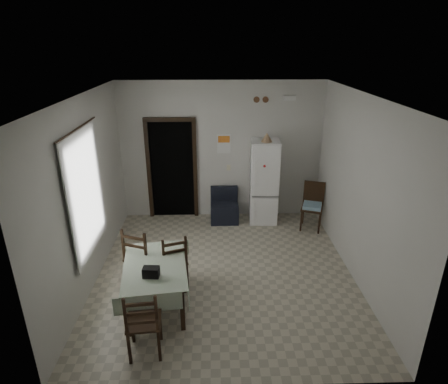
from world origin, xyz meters
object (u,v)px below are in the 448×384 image
corner_chair (312,207)px  dining_table (156,285)px  fridge (264,182)px  dining_chair_near_head (144,320)px  dining_chair_far_left (142,256)px  dining_chair_far_right (173,260)px  navy_seat (224,205)px

corner_chair → dining_table: bearing=-121.4°
fridge → corner_chair: fridge is taller
corner_chair → dining_chair_near_head: corner_chair is taller
corner_chair → dining_table: size_ratio=0.74×
fridge → dining_chair_far_left: (-2.17, -2.21, -0.36)m
fridge → dining_chair_near_head: bearing=-114.8°
dining_chair_far_right → dining_table: bearing=49.1°
fridge → corner_chair: (0.94, -0.41, -0.40)m
fridge → navy_seat: size_ratio=2.48×
dining_chair_far_right → fridge: bearing=-145.6°
dining_chair_far_right → dining_chair_near_head: (-0.22, -1.37, 0.01)m
dining_chair_far_left → dining_chair_far_right: (0.47, -0.04, -0.05)m
navy_seat → dining_chair_far_left: 2.60m
fridge → dining_table: (-1.89, -2.74, -0.54)m
fridge → navy_seat: bearing=-176.9°
dining_table → dining_chair_near_head: (-0.02, -0.88, 0.14)m
corner_chair → dining_chair_far_right: (-2.64, -1.84, -0.02)m
dining_table → dining_chair_far_left: 0.62m
dining_table → dining_chair_far_left: bearing=110.1°
fridge → dining_chair_far_left: size_ratio=1.70×
navy_seat → dining_table: 2.94m
corner_chair → dining_chair_far_left: size_ratio=0.93×
navy_seat → dining_chair_near_head: dining_chair_near_head is taller
dining_chair_far_left → dining_chair_near_head: 1.43m
corner_chair → fridge: bearing=175.5°
navy_seat → corner_chair: 1.82m
dining_table → dining_chair_near_head: dining_chair_near_head is taller
dining_table → dining_chair_far_left: dining_chair_far_left is taller
navy_seat → dining_chair_near_head: (-1.09, -3.62, 0.12)m
fridge → dining_chair_far_right: 2.85m
navy_seat → dining_chair_far_right: (-0.87, -2.25, 0.11)m
corner_chair → dining_table: 3.67m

